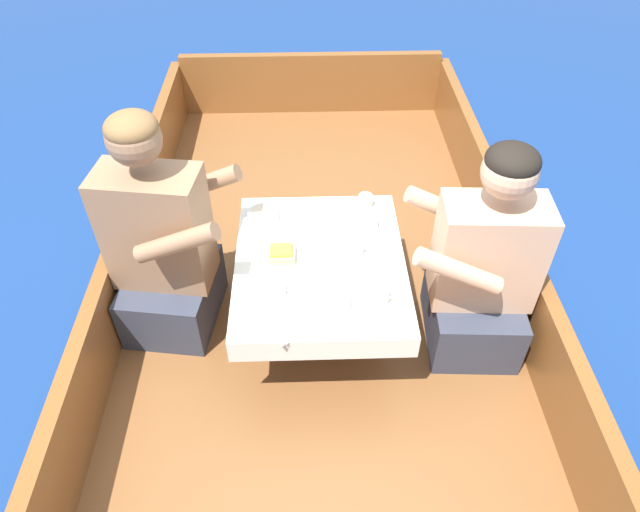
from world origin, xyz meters
The scene contains 22 objects.
ground_plane centered at (0.00, 0.00, 0.00)m, with size 60.00×60.00×0.00m, color navy.
boat_deck centered at (0.00, 0.00, 0.14)m, with size 1.85×3.73×0.28m, color brown.
gunwale_port centered at (-0.90, 0.00, 0.45)m, with size 0.06×3.73×0.35m, color brown.
gunwale_starboard centered at (0.90, 0.00, 0.45)m, with size 0.06×3.73×0.35m, color brown.
bow_coaming centered at (0.00, 1.84, 0.48)m, with size 1.73×0.06×0.40m, color brown.
cockpit_table centered at (0.00, -0.13, 0.64)m, with size 0.69×0.84×0.40m.
person_port centered at (-0.64, -0.06, 0.69)m, with size 0.56×0.50×1.03m.
person_starboard centered at (0.64, -0.21, 0.67)m, with size 0.54×0.46×0.97m.
plate_sandwich centered at (-0.15, -0.13, 0.69)m, with size 0.20×0.20×0.01m.
plate_bread centered at (-0.05, 0.18, 0.69)m, with size 0.16×0.16×0.01m.
sandwich centered at (-0.15, -0.13, 0.71)m, with size 0.11×0.09×0.05m.
bowl_port_near centered at (-0.24, 0.13, 0.70)m, with size 0.13×0.13×0.04m.
bowl_starboard_near centered at (0.19, 0.08, 0.70)m, with size 0.14×0.14×0.04m.
bowl_center_far centered at (0.05, -0.39, 0.70)m, with size 0.11×0.11×0.04m.
coffee_cup_port centered at (0.14, -0.10, 0.72)m, with size 0.10×0.07×0.07m.
coffee_cup_starboard centered at (-0.17, -0.32, 0.71)m, with size 0.09×0.07×0.06m.
coffee_cup_center centered at (0.21, -0.37, 0.72)m, with size 0.11×0.08×0.06m.
tin_can centered at (0.21, 0.22, 0.71)m, with size 0.07×0.07×0.05m.
utensil_knife_port centered at (0.06, 0.10, 0.68)m, with size 0.02×0.17×0.00m.
utensil_spoon_starboard centered at (-0.07, -0.47, 0.68)m, with size 0.11×0.15×0.01m.
utensil_spoon_center centered at (0.18, -0.27, 0.68)m, with size 0.16×0.08×0.01m.
utensil_knife_starboard centered at (-0.18, -0.50, 0.68)m, with size 0.09×0.15×0.00m.
Camera 1 is at (-0.05, -1.81, 2.26)m, focal length 32.00 mm.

